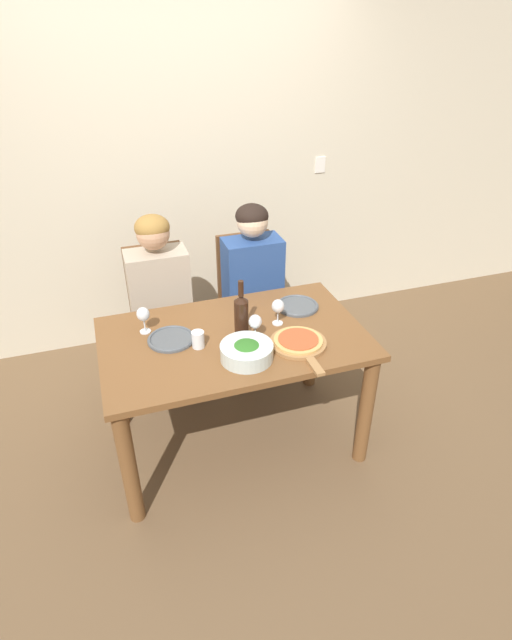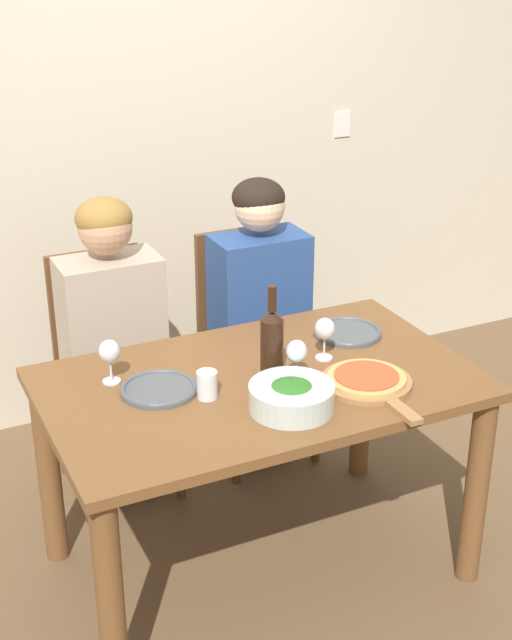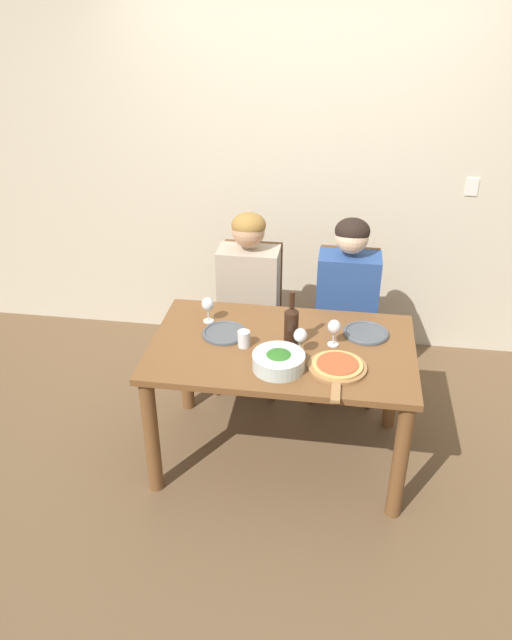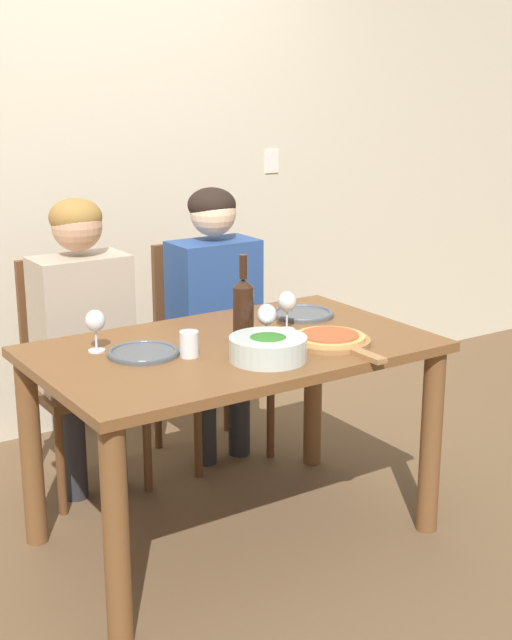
{
  "view_description": "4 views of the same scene",
  "coord_description": "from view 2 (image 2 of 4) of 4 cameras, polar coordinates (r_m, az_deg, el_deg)",
  "views": [
    {
      "loc": [
        -0.59,
        -2.16,
        2.24
      ],
      "look_at": [
        0.12,
        -0.02,
        0.85
      ],
      "focal_mm": 28.0,
      "sensor_mm": 36.0,
      "label": 1
    },
    {
      "loc": [
        -1.12,
        -2.34,
        2.13
      ],
      "look_at": [
        0.04,
        0.12,
        0.92
      ],
      "focal_mm": 50.0,
      "sensor_mm": 36.0,
      "label": 2
    },
    {
      "loc": [
        0.28,
        -2.81,
        2.54
      ],
      "look_at": [
        -0.14,
        0.0,
        0.9
      ],
      "focal_mm": 35.0,
      "sensor_mm": 36.0,
      "label": 3
    },
    {
      "loc": [
        -1.61,
        -2.6,
        1.7
      ],
      "look_at": [
        0.09,
        -0.02,
        0.84
      ],
      "focal_mm": 50.0,
      "sensor_mm": 36.0,
      "label": 4
    }
  ],
  "objects": [
    {
      "name": "ground_plane",
      "position": [
        3.36,
        0.19,
        -15.4
      ],
      "size": [
        40.0,
        40.0,
        0.0
      ],
      "primitive_type": "plane",
      "color": "brown"
    },
    {
      "name": "person_woman",
      "position": [
        3.42,
        -9.13,
        -0.26
      ],
      "size": [
        0.47,
        0.51,
        1.23
      ],
      "color": "#28282D",
      "rests_on": "ground"
    },
    {
      "name": "wine_glass_centre",
      "position": [
        2.87,
        2.6,
        -2.16
      ],
      "size": [
        0.07,
        0.07,
        0.15
      ],
      "color": "silver",
      "rests_on": "dining_table"
    },
    {
      "name": "water_tumbler",
      "position": [
        2.81,
        -3.15,
        -4.16
      ],
      "size": [
        0.07,
        0.07,
        0.09
      ],
      "color": "silver",
      "rests_on": "dining_table"
    },
    {
      "name": "wine_bottle",
      "position": [
        2.9,
        1.01,
        -1.41
      ],
      "size": [
        0.08,
        0.08,
        0.32
      ],
      "color": "black",
      "rests_on": "dining_table"
    },
    {
      "name": "wine_glass_left",
      "position": [
        2.91,
        -9.35,
        -2.12
      ],
      "size": [
        0.07,
        0.07,
        0.15
      ],
      "color": "silver",
      "rests_on": "dining_table"
    },
    {
      "name": "dinner_plate_right",
      "position": [
        3.26,
        5.87,
        -0.76
      ],
      "size": [
        0.25,
        0.25,
        0.02
      ],
      "color": "#4C5156",
      "rests_on": "dining_table"
    },
    {
      "name": "broccoli_bowl",
      "position": [
        2.74,
        2.29,
        -4.93
      ],
      "size": [
        0.27,
        0.27,
        0.09
      ],
      "color": "silver",
      "rests_on": "dining_table"
    },
    {
      "name": "chair_left",
      "position": [
        3.62,
        -9.43,
        -2.87
      ],
      "size": [
        0.42,
        0.42,
        0.97
      ],
      "color": "brown",
      "rests_on": "ground"
    },
    {
      "name": "dinner_plate_left",
      "position": [
        2.87,
        -6.22,
        -4.39
      ],
      "size": [
        0.25,
        0.25,
        0.02
      ],
      "color": "#4C5156",
      "rests_on": "dining_table"
    },
    {
      "name": "chair_right",
      "position": [
        3.81,
        -0.43,
        -1.09
      ],
      "size": [
        0.42,
        0.42,
        0.97
      ],
      "color": "brown",
      "rests_on": "ground"
    },
    {
      "name": "person_man",
      "position": [
        3.62,
        0.33,
        1.48
      ],
      "size": [
        0.47,
        0.51,
        1.23
      ],
      "color": "#28282D",
      "rests_on": "ground"
    },
    {
      "name": "pizza_on_board",
      "position": [
        2.91,
        7.16,
        -3.91
      ],
      "size": [
        0.3,
        0.44,
        0.04
      ],
      "color": "#9E7042",
      "rests_on": "dining_table"
    },
    {
      "name": "wine_glass_right",
      "position": [
        3.04,
        4.42,
        -0.7
      ],
      "size": [
        0.07,
        0.07,
        0.15
      ],
      "color": "silver",
      "rests_on": "dining_table"
    },
    {
      "name": "back_wall",
      "position": [
        3.98,
        -8.71,
        12.4
      ],
      "size": [
        10.0,
        0.06,
        2.7
      ],
      "color": "beige",
      "rests_on": "ground"
    },
    {
      "name": "dining_table",
      "position": [
        3.0,
        0.21,
        -6.07
      ],
      "size": [
        1.41,
        0.86,
        0.76
      ],
      "color": "brown",
      "rests_on": "ground"
    }
  ]
}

